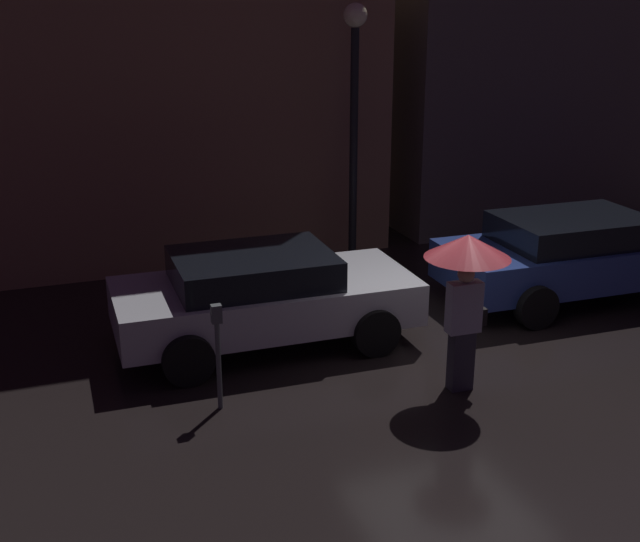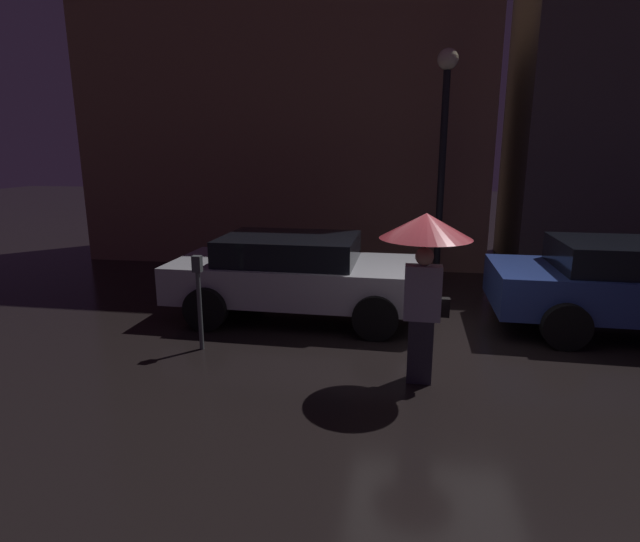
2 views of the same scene
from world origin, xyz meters
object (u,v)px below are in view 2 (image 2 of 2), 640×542
Objects in this scene: parking_meter at (199,293)px; street_lamp_near at (444,130)px; pedestrian_with_umbrella at (425,250)px; parked_car_silver at (298,273)px.

parking_meter is 0.29× the size of street_lamp_near.
pedestrian_with_umbrella is at bearing -95.97° from street_lamp_near.
pedestrian_with_umbrella is 0.44× the size of street_lamp_near.
parked_car_silver is 0.91× the size of street_lamp_near.
pedestrian_with_umbrella reaches higher than parking_meter.
parked_car_silver is at bearing 58.32° from parking_meter.
parking_meter is 5.95m from street_lamp_near.
street_lamp_near is at bearing -94.36° from pedestrian_with_umbrella.
parked_car_silver is 3.05m from pedestrian_with_umbrella.
pedestrian_with_umbrella is 3.10m from parking_meter.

